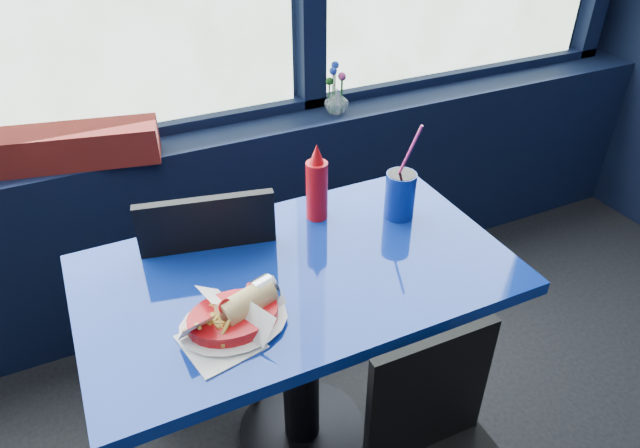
{
  "coord_description": "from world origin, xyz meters",
  "views": [
    {
      "loc": [
        -0.18,
        0.84,
        1.76
      ],
      "look_at": [
        0.36,
        1.98,
        0.9
      ],
      "focal_mm": 32.0,
      "sensor_mm": 36.0,
      "label": 1
    }
  ],
  "objects": [
    {
      "name": "planter_box",
      "position": [
        -0.22,
        2.84,
        0.86
      ],
      "size": [
        0.66,
        0.29,
        0.13
      ],
      "primitive_type": "cube",
      "rotation": [
        0.0,
        0.0,
        -0.21
      ],
      "color": "maroon",
      "rests_on": "window_sill"
    },
    {
      "name": "flower_vase",
      "position": [
        0.84,
        2.83,
        0.86
      ],
      "size": [
        0.12,
        0.12,
        0.21
      ],
      "rotation": [
        0.0,
        0.0,
        0.16
      ],
      "color": "silver",
      "rests_on": "window_sill"
    },
    {
      "name": "soda_cup",
      "position": [
        0.7,
        2.11,
        0.83
      ],
      "size": [
        0.1,
        0.1,
        0.32
      ],
      "rotation": [
        0.0,
        0.0,
        0.18
      ],
      "color": "navy",
      "rests_on": "near_table"
    },
    {
      "name": "napkin",
      "position": [
        0.02,
        1.82,
        0.75
      ],
      "size": [
        0.2,
        0.2,
        0.0
      ],
      "primitive_type": "cube",
      "rotation": [
        0.0,
        0.0,
        0.2
      ],
      "color": "white",
      "rests_on": "near_table"
    },
    {
      "name": "near_table",
      "position": [
        0.3,
        2.0,
        0.57
      ],
      "size": [
        1.2,
        0.7,
        0.75
      ],
      "color": "black",
      "rests_on": "ground"
    },
    {
      "name": "chair_near_back",
      "position": [
        0.08,
        2.32,
        0.53
      ],
      "size": [
        0.49,
        0.49,
        0.92
      ],
      "rotation": [
        0.0,
        0.0,
        2.94
      ],
      "color": "black",
      "rests_on": "ground"
    },
    {
      "name": "ketchup_bottle",
      "position": [
        0.46,
        2.22,
        0.86
      ],
      "size": [
        0.07,
        0.07,
        0.26
      ],
      "color": "red",
      "rests_on": "near_table"
    },
    {
      "name": "food_basket",
      "position": [
        0.07,
        1.86,
        0.78
      ],
      "size": [
        0.26,
        0.25,
        0.09
      ],
      "rotation": [
        0.0,
        0.0,
        -0.11
      ],
      "color": "red",
      "rests_on": "near_table"
    },
    {
      "name": "window_sill",
      "position": [
        0.0,
        2.87,
        0.4
      ],
      "size": [
        5.0,
        0.26,
        0.8
      ],
      "primitive_type": "cube",
      "color": "black",
      "rests_on": "ground"
    }
  ]
}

